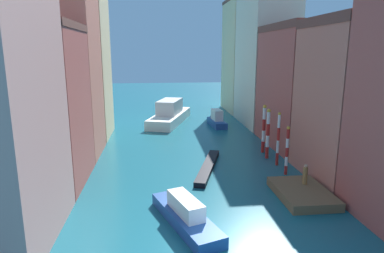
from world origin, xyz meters
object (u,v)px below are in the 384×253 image
mooring_pole_0 (287,150)px  motorboat_0 (185,215)px  person_on_dock (305,175)px  gondola_black (208,167)px  waterfront_dock (302,193)px  mooring_pole_1 (278,139)px  vaporetto_white (170,114)px  mooring_pole_2 (268,133)px  motorboat_1 (217,120)px  mooring_pole_3 (264,128)px

mooring_pole_0 → motorboat_0: size_ratio=0.58×
person_on_dock → gondola_black: bearing=138.2°
waterfront_dock → mooring_pole_1: mooring_pole_1 is taller
vaporetto_white → motorboat_0: vaporetto_white is taller
mooring_pole_0 → gondola_black: (-6.59, 2.12, -1.99)m
mooring_pole_1 → mooring_pole_2: 2.21m
mooring_pole_2 → motorboat_0: size_ratio=0.68×
mooring_pole_1 → motorboat_1: bearing=98.4°
waterfront_dock → vaporetto_white: 29.52m
mooring_pole_2 → gondola_black: size_ratio=0.56×
person_on_dock → gondola_black: 8.92m
mooring_pole_3 → gondola_black: (-6.68, -4.68, -2.41)m
mooring_pole_2 → motorboat_0: mooring_pole_2 is taller
person_on_dock → vaporetto_white: 28.77m
mooring_pole_3 → vaporetto_white: size_ratio=0.38×
mooring_pole_0 → mooring_pole_2: 4.73m
motorboat_0 → waterfront_dock: bearing=18.7°
mooring_pole_2 → mooring_pole_3: size_ratio=0.99×
waterfront_dock → mooring_pole_3: mooring_pole_3 is taller
person_on_dock → mooring_pole_1: size_ratio=0.31×
waterfront_dock → person_on_dock: size_ratio=3.47×
mooring_pole_2 → vaporetto_white: (-9.03, 18.77, -1.33)m
vaporetto_white → motorboat_0: 31.26m
mooring_pole_3 → mooring_pole_1: bearing=-89.8°
mooring_pole_0 → gondola_black: mooring_pole_0 is taller
mooring_pole_2 → gondola_black: 7.33m
gondola_black → mooring_pole_0: bearing=-17.8°
motorboat_0 → motorboat_1: size_ratio=1.36×
mooring_pole_0 → gondola_black: size_ratio=0.48×
mooring_pole_0 → motorboat_1: 20.39m
gondola_black → motorboat_1: bearing=77.3°
waterfront_dock → mooring_pole_2: bearing=87.5°
person_on_dock → motorboat_0: person_on_dock is taller
waterfront_dock → mooring_pole_3: 11.78m
waterfront_dock → mooring_pole_0: size_ratio=1.26×
vaporetto_white → motorboat_1: (6.69, -3.29, -0.39)m
vaporetto_white → gondola_black: vaporetto_white is taller
waterfront_dock → vaporetto_white: (-8.62, 28.22, 0.95)m
motorboat_1 → mooring_pole_3: bearing=-79.0°
mooring_pole_0 → motorboat_0: mooring_pole_0 is taller
mooring_pole_3 → motorboat_1: (-2.60, 13.40, -1.76)m
gondola_black → motorboat_0: (-2.95, -9.88, 0.39)m
waterfront_dock → person_on_dock: (0.58, 0.95, 1.05)m
person_on_dock → motorboat_0: size_ratio=0.21×
waterfront_dock → mooring_pole_1: size_ratio=1.07×
mooring_pole_1 → mooring_pole_2: size_ratio=1.01×
person_on_dock → mooring_pole_3: bearing=89.5°
gondola_black → vaporetto_white: bearing=96.9°
mooring_pole_0 → mooring_pole_2: (-0.16, 4.71, 0.38)m
person_on_dock → waterfront_dock: bearing=-121.1°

